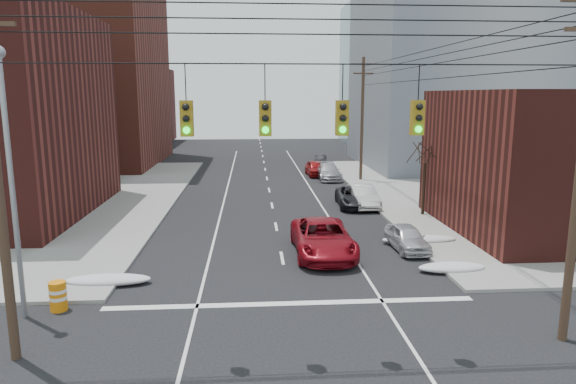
{
  "coord_description": "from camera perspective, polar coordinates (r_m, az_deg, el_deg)",
  "views": [
    {
      "loc": [
        -1.39,
        -11.67,
        7.75
      ],
      "look_at": [
        0.38,
        13.29,
        3.0
      ],
      "focal_mm": 32.0,
      "sensor_mm": 36.0,
      "label": 1
    }
  ],
  "objects": [
    {
      "name": "building_brick_tall",
      "position": [
        64.21,
        -25.74,
        16.21
      ],
      "size": [
        24.0,
        20.0,
        30.0
      ],
      "primitive_type": "cube",
      "color": "maroon",
      "rests_on": "ground"
    },
    {
      "name": "building_brick_far",
      "position": [
        89.15,
        -20.34,
        8.97
      ],
      "size": [
        22.0,
        18.0,
        12.0
      ],
      "primitive_type": "cube",
      "color": "#4A1A16",
      "rests_on": "ground"
    },
    {
      "name": "building_office",
      "position": [
        60.57,
        19.33,
        14.67
      ],
      "size": [
        22.0,
        20.0,
        25.0
      ],
      "primitive_type": "cube",
      "color": "gray",
      "rests_on": "ground"
    },
    {
      "name": "building_glass",
      "position": [
        85.58,
        13.54,
        12.64
      ],
      "size": [
        20.0,
        18.0,
        22.0
      ],
      "primitive_type": "cube",
      "color": "gray",
      "rests_on": "ground"
    },
    {
      "name": "utility_pole_far",
      "position": [
        46.77,
        8.24,
        8.23
      ],
      "size": [
        2.2,
        0.28,
        11.0
      ],
      "color": "#473323",
      "rests_on": "ground"
    },
    {
      "name": "traffic_signals",
      "position": [
        14.72,
        1.77,
        8.47
      ],
      "size": [
        17.0,
        0.42,
        2.02
      ],
      "color": "black",
      "rests_on": "ground"
    },
    {
      "name": "street_light",
      "position": [
        19.56,
        -28.55,
        2.95
      ],
      "size": [
        0.44,
        0.44,
        9.32
      ],
      "color": "gray",
      "rests_on": "ground"
    },
    {
      "name": "bare_tree",
      "position": [
        33.95,
        14.87,
        1.19
      ],
      "size": [
        2.09,
        2.2,
        4.93
      ],
      "color": "black",
      "rests_on": "ground"
    },
    {
      "name": "snow_nw",
      "position": [
        22.8,
        -19.34,
        -9.19
      ],
      "size": [
        3.5,
        1.08,
        0.42
      ],
      "primitive_type": "ellipsoid",
      "color": "silver",
      "rests_on": "ground"
    },
    {
      "name": "snow_ne",
      "position": [
        24.13,
        17.72,
        -7.99
      ],
      "size": [
        3.0,
        1.08,
        0.42
      ],
      "primitive_type": "ellipsoid",
      "color": "silver",
      "rests_on": "ground"
    },
    {
      "name": "snow_east_far",
      "position": [
        28.16,
        14.36,
        -5.13
      ],
      "size": [
        4.0,
        1.08,
        0.42
      ],
      "primitive_type": "ellipsoid",
      "color": "silver",
      "rests_on": "ground"
    },
    {
      "name": "red_pickup",
      "position": [
        25.33,
        3.89,
        -5.11
      ],
      "size": [
        2.83,
        6.06,
        1.68
      ],
      "primitive_type": "imported",
      "rotation": [
        0.0,
        0.0,
        0.01
      ],
      "color": "maroon",
      "rests_on": "ground"
    },
    {
      "name": "parked_car_a",
      "position": [
        26.75,
        13.08,
        -4.95
      ],
      "size": [
        1.71,
        3.83,
        1.28
      ],
      "primitive_type": "imported",
      "rotation": [
        0.0,
        0.0,
        0.05
      ],
      "color": "silver",
      "rests_on": "ground"
    },
    {
      "name": "parked_car_b",
      "position": [
        36.25,
        8.27,
        -0.48
      ],
      "size": [
        1.76,
        4.68,
        1.52
      ],
      "primitive_type": "imported",
      "rotation": [
        0.0,
        0.0,
        0.03
      ],
      "color": "silver",
      "rests_on": "ground"
    },
    {
      "name": "parked_car_c",
      "position": [
        36.31,
        7.37,
        -0.55
      ],
      "size": [
        2.57,
        5.11,
        1.39
      ],
      "primitive_type": "imported",
      "rotation": [
        0.0,
        0.0,
        -0.05
      ],
      "color": "black",
      "rests_on": "ground"
    },
    {
      "name": "parked_car_d",
      "position": [
        47.74,
        4.53,
        2.26
      ],
      "size": [
        2.05,
        5.0,
        1.45
      ],
      "primitive_type": "imported",
      "rotation": [
        0.0,
        0.0,
        -0.0
      ],
      "color": "#A7A6AB",
      "rests_on": "ground"
    },
    {
      "name": "parked_car_e",
      "position": [
        49.97,
        3.1,
        2.67
      ],
      "size": [
        1.93,
        4.41,
        1.48
      ],
      "primitive_type": "imported",
      "rotation": [
        0.0,
        0.0,
        0.04
      ],
      "color": "maroon",
      "rests_on": "ground"
    },
    {
      "name": "parked_car_f",
      "position": [
        57.13,
        3.63,
        3.55
      ],
      "size": [
        1.69,
        3.82,
        1.22
      ],
      "primitive_type": "imported",
      "rotation": [
        0.0,
        0.0,
        -0.11
      ],
      "color": "black",
      "rests_on": "ground"
    },
    {
      "name": "lot_car_a",
      "position": [
        40.34,
        -24.35,
        -0.06
      ],
      "size": [
        4.49,
        2.44,
        1.4
      ],
      "primitive_type": "imported",
      "rotation": [
        0.0,
        0.0,
        1.33
      ],
      "color": "silver",
      "rests_on": "sidewalk_nw"
    },
    {
      "name": "lot_car_b",
      "position": [
        42.9,
        -23.23,
        0.66
      ],
      "size": [
        5.53,
        3.06,
        1.47
      ],
      "primitive_type": "imported",
      "rotation": [
        0.0,
        0.0,
        1.69
      ],
      "color": "#A5A5A9",
      "rests_on": "sidewalk_nw"
    },
    {
      "name": "lot_car_c",
      "position": [
        39.31,
        -28.86,
        -0.74
      ],
      "size": [
        4.99,
        2.91,
        1.36
      ],
      "primitive_type": "imported",
      "rotation": [
        0.0,
        0.0,
        1.34
      ],
      "color": "black",
      "rests_on": "sidewalk_nw"
    },
    {
      "name": "lot_car_d",
      "position": [
        40.72,
        -25.46,
        -0.07
      ],
      "size": [
        4.37,
        3.1,
        1.38
      ],
      "primitive_type": "imported",
      "rotation": [
        0.0,
        0.0,
        1.97
      ],
      "color": "#A6A6AB",
      "rests_on": "sidewalk_nw"
    },
    {
      "name": "construction_barrel",
      "position": [
        20.79,
        -24.18,
        -10.47
      ],
      "size": [
        0.79,
        0.79,
        1.09
      ],
      "rotation": [
        0.0,
        0.0,
        0.34
      ],
      "color": "orange",
      "rests_on": "ground"
    }
  ]
}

